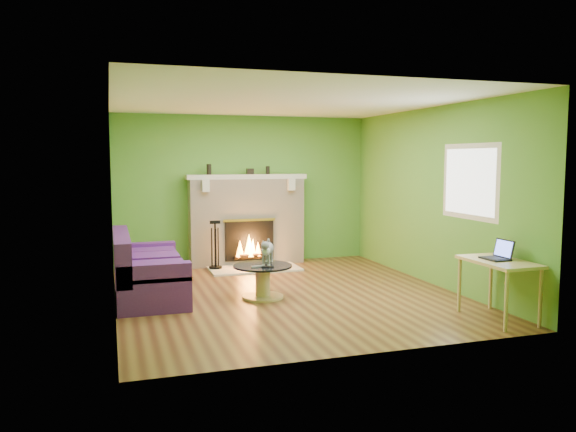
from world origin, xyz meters
name	(u,v)px	position (x,y,z in m)	size (l,w,h in m)	color
floor	(287,294)	(0.00, 0.00, 0.00)	(5.00, 5.00, 0.00)	#512A17
ceiling	(287,102)	(0.00, 0.00, 2.60)	(5.00, 5.00, 0.00)	white
wall_back	(244,190)	(0.00, 2.50, 1.30)	(5.00, 5.00, 0.00)	#519330
wall_front	(368,218)	(0.00, -2.50, 1.30)	(5.00, 5.00, 0.00)	#519330
wall_left	(112,204)	(-2.25, 0.00, 1.30)	(5.00, 5.00, 0.00)	#519330
wall_right	(433,196)	(2.25, 0.00, 1.30)	(5.00, 5.00, 0.00)	#519330
window_frame	(470,182)	(2.24, -0.90, 1.55)	(1.20, 1.20, 0.00)	silver
window_pane	(469,182)	(2.23, -0.90, 1.55)	(1.06, 1.06, 0.00)	white
fireplace	(247,221)	(0.00, 2.32, 0.77)	(2.10, 0.46, 1.58)	beige
hearth	(254,269)	(0.00, 1.80, 0.01)	(1.50, 0.75, 0.03)	beige
mantel	(247,177)	(0.00, 2.30, 1.54)	(2.10, 0.28, 0.08)	beige
sofa	(145,272)	(-1.86, 0.43, 0.34)	(0.89, 1.94, 0.87)	#4B1A64
coffee_table	(263,279)	(-0.37, -0.10, 0.26)	(0.78, 0.78, 0.44)	tan
desk	(499,267)	(1.95, -1.90, 0.61)	(0.54, 0.94, 0.69)	tan
cat	(267,251)	(-0.29, -0.05, 0.62)	(0.20, 0.56, 0.35)	#5C5C61
remote_silver	(258,266)	(-0.47, -0.22, 0.45)	(0.17, 0.04, 0.02)	gray
remote_black	(268,267)	(-0.35, -0.28, 0.45)	(0.16, 0.04, 0.02)	black
laptop	(495,250)	(1.93, -1.85, 0.81)	(0.27, 0.31, 0.23)	black
fire_tools	(215,244)	(-0.63, 1.95, 0.43)	(0.21, 0.21, 0.81)	black
mantel_vase_left	(209,169)	(-0.65, 2.33, 1.67)	(0.08, 0.08, 0.18)	black
mantel_vase_right	(268,170)	(0.38, 2.33, 1.65)	(0.07, 0.07, 0.14)	black
mantel_box	(250,171)	(0.07, 2.33, 1.63)	(0.12, 0.08, 0.10)	black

